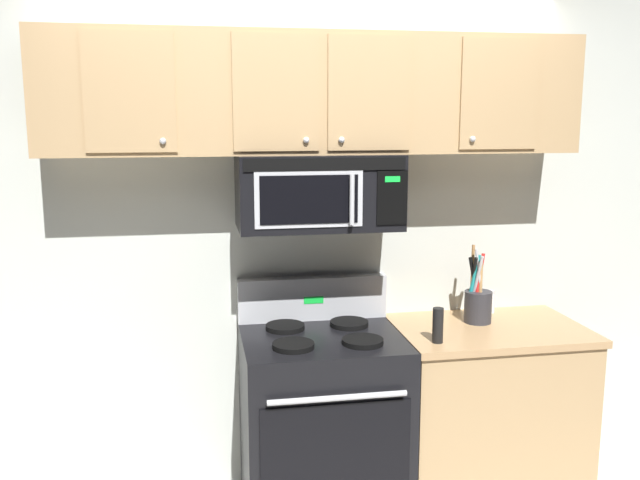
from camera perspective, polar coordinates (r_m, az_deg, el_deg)
The scene contains 8 objects.
back_wall at distance 3.55m, azimuth -0.87°, elevation 0.85°, with size 5.20×0.10×2.70m, color silver.
stove_range at distance 3.47m, azimuth 0.20°, elevation -14.70°, with size 0.76×0.69×1.12m.
over_range_microwave at distance 3.28m, azimuth -0.16°, elevation 4.03°, with size 0.76×0.43×0.35m.
upper_cabinets at distance 3.29m, azimuth -0.26°, elevation 11.91°, with size 2.50×0.36×0.55m.
counter_segment at distance 3.71m, azimuth 13.42°, elevation -13.53°, with size 0.93×0.65×0.90m.
utensil_crock_charcoal at distance 3.58m, azimuth 12.83°, elevation -5.01°, with size 0.14×0.14×0.39m.
salt_shaker at distance 3.78m, azimuth 13.83°, elevation -4.93°, with size 0.05×0.05×0.12m.
pepper_mill at distance 3.24m, azimuth 9.66°, elevation -6.93°, with size 0.05×0.05×0.16m, color black.
Camera 1 is at (-0.57, -2.66, 1.93)m, focal length 38.93 mm.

